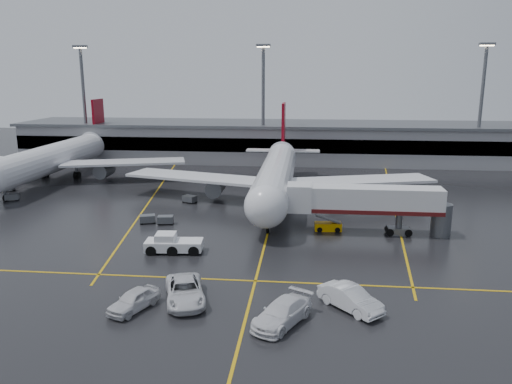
# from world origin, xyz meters

# --- Properties ---
(ground) EXTENTS (220.00, 220.00, 0.00)m
(ground) POSITION_xyz_m (0.00, 0.00, 0.00)
(ground) COLOR black
(ground) RESTS_ON ground
(apron_line_centre) EXTENTS (0.25, 90.00, 0.02)m
(apron_line_centre) POSITION_xyz_m (0.00, 0.00, 0.01)
(apron_line_centre) COLOR gold
(apron_line_centre) RESTS_ON ground
(apron_line_stop) EXTENTS (60.00, 0.25, 0.02)m
(apron_line_stop) POSITION_xyz_m (0.00, -22.00, 0.01)
(apron_line_stop) COLOR gold
(apron_line_stop) RESTS_ON ground
(apron_line_left) EXTENTS (9.99, 69.35, 0.02)m
(apron_line_left) POSITION_xyz_m (-20.00, 10.00, 0.01)
(apron_line_left) COLOR gold
(apron_line_left) RESTS_ON ground
(apron_line_right) EXTENTS (7.57, 69.64, 0.02)m
(apron_line_right) POSITION_xyz_m (18.00, 10.00, 0.01)
(apron_line_right) COLOR gold
(apron_line_right) RESTS_ON ground
(terminal) EXTENTS (122.00, 19.00, 8.60)m
(terminal) POSITION_xyz_m (0.00, 47.93, 4.32)
(terminal) COLOR gray
(terminal) RESTS_ON ground
(light_mast_left) EXTENTS (3.00, 1.20, 25.45)m
(light_mast_left) POSITION_xyz_m (-45.00, 42.00, 14.47)
(light_mast_left) COLOR #595B60
(light_mast_left) RESTS_ON ground
(light_mast_mid) EXTENTS (3.00, 1.20, 25.45)m
(light_mast_mid) POSITION_xyz_m (-5.00, 42.00, 14.47)
(light_mast_mid) COLOR #595B60
(light_mast_mid) RESTS_ON ground
(light_mast_right) EXTENTS (3.00, 1.20, 25.45)m
(light_mast_right) POSITION_xyz_m (40.00, 42.00, 14.47)
(light_mast_right) COLOR #595B60
(light_mast_right) RESTS_ON ground
(main_airliner) EXTENTS (48.80, 45.60, 14.10)m
(main_airliner) POSITION_xyz_m (0.00, 9.70, 4.21)
(main_airliner) COLOR silver
(main_airliner) RESTS_ON ground
(second_airliner) EXTENTS (48.80, 45.60, 14.10)m
(second_airliner) POSITION_xyz_m (-42.00, 21.70, 4.21)
(second_airliner) COLOR silver
(second_airliner) RESTS_ON ground
(jet_bridge) EXTENTS (19.90, 3.40, 6.05)m
(jet_bridge) POSITION_xyz_m (11.87, -6.00, 3.93)
(jet_bridge) COLOR silver
(jet_bridge) RESTS_ON ground
(pushback_tractor) EXTENTS (6.44, 3.18, 2.23)m
(pushback_tractor) POSITION_xyz_m (-9.96, -14.95, 0.89)
(pushback_tractor) COLOR white
(pushback_tractor) RESTS_ON ground
(belt_loader) EXTENTS (3.43, 1.78, 2.11)m
(belt_loader) POSITION_xyz_m (7.47, -5.25, 0.52)
(belt_loader) COLOR #ECA303
(belt_loader) RESTS_ON ground
(service_van_a) EXTENTS (5.02, 7.46, 1.90)m
(service_van_a) POSITION_xyz_m (-5.60, -26.95, 0.95)
(service_van_a) COLOR silver
(service_van_a) RESTS_ON ground
(service_van_b) EXTENTS (5.34, 6.84, 1.85)m
(service_van_b) POSITION_xyz_m (2.97, -30.06, 0.93)
(service_van_b) COLOR silver
(service_van_b) RESTS_ON ground
(service_van_c) EXTENTS (5.56, 5.76, 1.96)m
(service_van_c) POSITION_xyz_m (8.49, -26.99, 0.98)
(service_van_c) COLOR silver
(service_van_c) RESTS_ON ground
(service_van_d) EXTENTS (3.86, 5.42, 1.71)m
(service_van_d) POSITION_xyz_m (-9.47, -28.92, 0.86)
(service_van_d) COLOR silver
(service_van_d) RESTS_ON ground
(baggage_cart_a) EXTENTS (2.18, 1.59, 1.12)m
(baggage_cart_a) POSITION_xyz_m (-13.68, -4.67, 0.63)
(baggage_cart_a) COLOR #595B60
(baggage_cart_a) RESTS_ON ground
(baggage_cart_b) EXTENTS (2.32, 1.89, 1.12)m
(baggage_cart_b) POSITION_xyz_m (-16.17, -4.50, 0.63)
(baggage_cart_b) COLOR #595B60
(baggage_cart_b) RESTS_ON ground
(baggage_cart_c) EXTENTS (2.37, 2.06, 1.12)m
(baggage_cart_c) POSITION_xyz_m (-13.15, 6.75, 0.63)
(baggage_cart_c) COLOR #595B60
(baggage_cart_c) RESTS_ON ground
(baggage_cart_d) EXTENTS (2.12, 1.50, 1.12)m
(baggage_cart_d) POSITION_xyz_m (-45.55, 11.27, 0.63)
(baggage_cart_d) COLOR #595B60
(baggage_cart_d) RESTS_ON ground
(baggage_cart_e) EXTENTS (2.36, 2.02, 1.12)m
(baggage_cart_e) POSITION_xyz_m (-41.07, 5.21, 0.63)
(baggage_cart_e) COLOR #595B60
(baggage_cart_e) RESTS_ON ground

